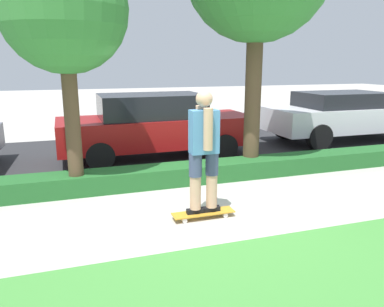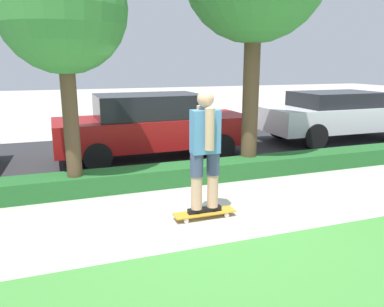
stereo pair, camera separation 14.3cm
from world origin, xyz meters
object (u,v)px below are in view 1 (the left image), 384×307
(skateboard, at_px, (203,213))
(skater_person, at_px, (204,149))
(parked_car_middle, at_px, (156,125))
(tree_near, at_px, (64,11))
(parked_car_rear, at_px, (343,115))

(skateboard, distance_m, skater_person, 0.98)
(skater_person, relative_size, parked_car_middle, 0.38)
(tree_near, bearing_deg, parked_car_middle, 49.28)
(skateboard, xyz_separation_m, parked_car_rear, (5.83, 4.10, 0.71))
(skateboard, bearing_deg, parked_car_middle, 87.42)
(skater_person, bearing_deg, tree_near, 136.41)
(skateboard, height_order, skater_person, skater_person)
(parked_car_middle, xyz_separation_m, parked_car_rear, (5.65, 0.19, -0.01))
(skateboard, bearing_deg, tree_near, 136.41)
(skater_person, bearing_deg, skateboard, -116.57)
(parked_car_middle, bearing_deg, tree_near, -131.66)
(skater_person, distance_m, parked_car_rear, 7.13)
(skateboard, height_order, parked_car_middle, parked_car_middle)
(tree_near, bearing_deg, skateboard, -43.59)
(skateboard, bearing_deg, skater_person, 63.43)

